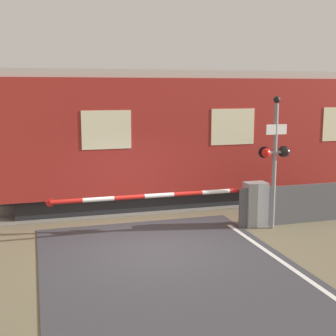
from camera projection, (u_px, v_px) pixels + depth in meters
ground_plane at (152, 245)px, 11.34m from camera, size 80.00×80.00×0.00m
track_bed at (121, 203)px, 15.37m from camera, size 36.00×3.20×0.13m
train at (214, 135)px, 15.90m from camera, size 14.24×3.01×4.30m
crossing_barrier at (240, 203)px, 12.74m from camera, size 5.89×0.44×1.22m
signal_post at (275, 155)px, 12.39m from camera, size 0.88×0.26×3.56m
roadside_fence at (302, 204)px, 13.15m from camera, size 3.84×0.06×1.10m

